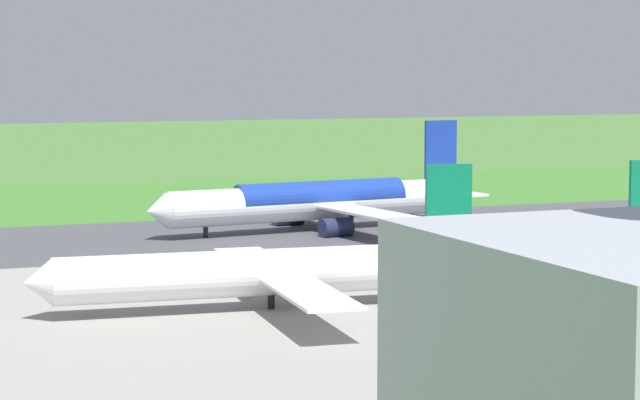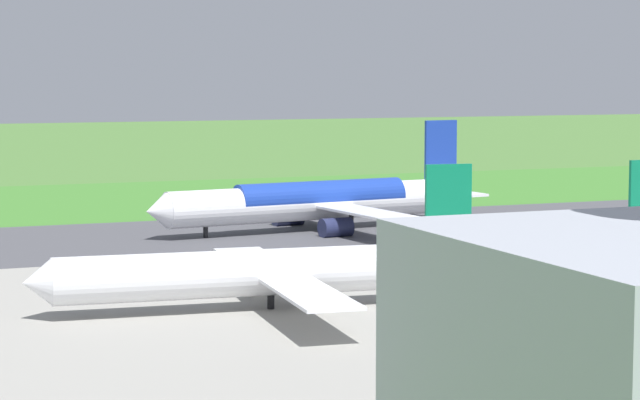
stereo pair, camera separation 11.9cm
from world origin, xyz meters
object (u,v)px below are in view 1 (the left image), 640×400
at_px(airliner_parked_far, 274,271).
at_px(traffic_cone_orange, 199,198).
at_px(airliner_main, 322,201).
at_px(no_stopping_sign, 239,192).
at_px(service_car_followme, 298,262).

relative_size(airliner_parked_far, traffic_cone_orange, 87.06).
height_order(airliner_main, airliner_parked_far, airliner_main).
distance_m(airliner_main, no_stopping_sign, 45.41).
height_order(airliner_parked_far, no_stopping_sign, airliner_parked_far).
distance_m(airliner_parked_far, service_car_followme, 25.55).
bearing_deg(service_car_followme, traffic_cone_orange, -98.35).
height_order(service_car_followme, traffic_cone_orange, service_car_followme).
xyz_separation_m(service_car_followme, no_stopping_sign, (-18.50, -78.70, 0.79)).
height_order(service_car_followme, no_stopping_sign, no_stopping_sign).
bearing_deg(airliner_parked_far, traffic_cone_orange, -102.43).
bearing_deg(service_car_followme, airliner_main, -116.26).
bearing_deg(airliner_parked_far, airliner_main, -116.19).
distance_m(airliner_main, airliner_parked_far, 62.64).
height_order(airliner_main, service_car_followme, airliner_main).
xyz_separation_m(airliner_parked_far, no_stopping_sign, (-29.66, -101.49, -2.18)).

